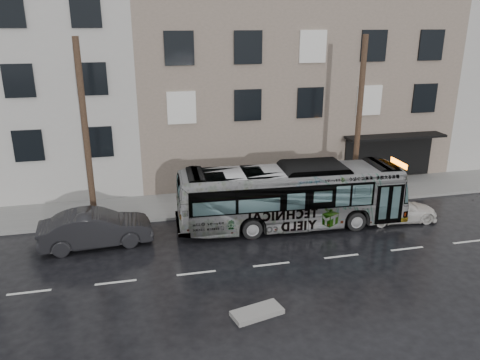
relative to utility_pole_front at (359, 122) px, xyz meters
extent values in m
plane|color=black|center=(-6.50, -3.30, -4.65)|extent=(120.00, 120.00, 0.00)
cube|color=gray|center=(-6.50, 1.60, -4.58)|extent=(90.00, 3.60, 0.15)
cube|color=gray|center=(-1.50, 9.40, 0.85)|extent=(20.00, 12.00, 11.00)
cylinder|color=#503928|center=(0.00, 0.00, 0.00)|extent=(0.30, 0.30, 9.00)
cylinder|color=#503928|center=(-14.00, 0.00, 0.00)|extent=(0.30, 0.30, 9.00)
cylinder|color=slate|center=(1.10, 0.00, -3.30)|extent=(0.06, 0.06, 2.40)
imported|color=#B2B2B2|center=(-4.43, -2.15, -3.07)|extent=(11.46, 3.21, 3.16)
imported|color=silver|center=(1.12, -2.79, -4.06)|extent=(4.21, 1.98, 1.19)
imported|color=black|center=(-13.79, -2.23, -3.83)|extent=(5.12, 2.13, 1.65)
cube|color=#989590|center=(-8.01, -9.12, -4.56)|extent=(1.94, 1.21, 0.18)
camera|label=1|loc=(-11.74, -22.64, 5.13)|focal=35.00mm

